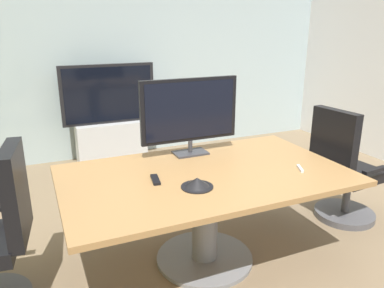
{
  "coord_description": "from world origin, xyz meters",
  "views": [
    {
      "loc": [
        -1.25,
        -2.36,
        1.79
      ],
      "look_at": [
        -0.12,
        0.22,
        0.89
      ],
      "focal_mm": 35.28,
      "sensor_mm": 36.0,
      "label": 1
    }
  ],
  "objects_px": {
    "conference_phone": "(197,183)",
    "tv_monitor": "(190,112)",
    "office_chair_right": "(343,175)",
    "remote_control": "(155,180)",
    "conference_table": "(205,194)",
    "wall_display_unit": "(111,130)"
  },
  "relations": [
    {
      "from": "conference_table",
      "to": "tv_monitor",
      "type": "bearing_deg",
      "value": 81.5
    },
    {
      "from": "conference_table",
      "to": "office_chair_right",
      "type": "relative_size",
      "value": 1.91
    },
    {
      "from": "conference_table",
      "to": "conference_phone",
      "type": "relative_size",
      "value": 9.48
    },
    {
      "from": "conference_table",
      "to": "wall_display_unit",
      "type": "distance_m",
      "value": 2.54
    },
    {
      "from": "wall_display_unit",
      "to": "conference_phone",
      "type": "xyz_separation_m",
      "value": [
        0.03,
        -2.74,
        0.33
      ]
    },
    {
      "from": "office_chair_right",
      "to": "remote_control",
      "type": "relative_size",
      "value": 6.41
    },
    {
      "from": "wall_display_unit",
      "to": "tv_monitor",
      "type": "bearing_deg",
      "value": -82.99
    },
    {
      "from": "conference_table",
      "to": "conference_phone",
      "type": "bearing_deg",
      "value": -127.72
    },
    {
      "from": "office_chair_right",
      "to": "tv_monitor",
      "type": "distance_m",
      "value": 1.57
    },
    {
      "from": "conference_table",
      "to": "office_chair_right",
      "type": "bearing_deg",
      "value": 3.11
    },
    {
      "from": "tv_monitor",
      "to": "conference_phone",
      "type": "distance_m",
      "value": 0.77
    },
    {
      "from": "conference_phone",
      "to": "remote_control",
      "type": "bearing_deg",
      "value": 135.73
    },
    {
      "from": "conference_table",
      "to": "office_chair_right",
      "type": "height_order",
      "value": "office_chair_right"
    },
    {
      "from": "office_chair_right",
      "to": "conference_table",
      "type": "bearing_deg",
      "value": 87.49
    },
    {
      "from": "wall_display_unit",
      "to": "conference_phone",
      "type": "distance_m",
      "value": 2.76
    },
    {
      "from": "conference_phone",
      "to": "tv_monitor",
      "type": "bearing_deg",
      "value": 70.72
    },
    {
      "from": "conference_table",
      "to": "tv_monitor",
      "type": "xyz_separation_m",
      "value": [
        0.07,
        0.45,
        0.53
      ]
    },
    {
      "from": "tv_monitor",
      "to": "remote_control",
      "type": "xyz_separation_m",
      "value": [
        -0.45,
        -0.44,
        -0.35
      ]
    },
    {
      "from": "wall_display_unit",
      "to": "conference_table",
      "type": "bearing_deg",
      "value": -85.72
    },
    {
      "from": "office_chair_right",
      "to": "remote_control",
      "type": "height_order",
      "value": "office_chair_right"
    },
    {
      "from": "office_chair_right",
      "to": "conference_phone",
      "type": "xyz_separation_m",
      "value": [
        -1.61,
        -0.29,
        0.32
      ]
    },
    {
      "from": "conference_phone",
      "to": "remote_control",
      "type": "xyz_separation_m",
      "value": [
        -0.22,
        0.22,
        -0.02
      ]
    }
  ]
}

